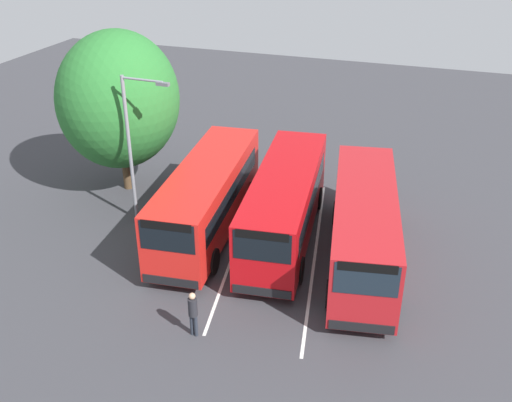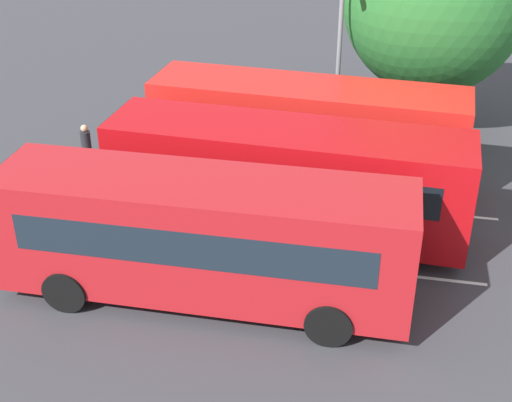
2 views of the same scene
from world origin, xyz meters
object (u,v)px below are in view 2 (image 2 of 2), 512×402
(bus_center_left, at_px, (286,177))
(bus_center_right, at_px, (202,236))
(bus_far_left, at_px, (306,128))
(pedestrian, at_px, (86,146))
(street_lamp, at_px, (338,31))
(depot_tree, at_px, (435,0))

(bus_center_left, bearing_deg, bus_center_right, 70.00)
(bus_far_left, xyz_separation_m, pedestrian, (6.64, 2.28, -0.72))
(street_lamp, bearing_deg, bus_far_left, 2.30)
(street_lamp, bearing_deg, depot_tree, 131.16)
(pedestrian, xyz_separation_m, depot_tree, (-9.38, -7.95, 3.68))
(bus_far_left, bearing_deg, bus_center_right, 81.19)
(bus_far_left, bearing_deg, street_lamp, -95.63)
(depot_tree, bearing_deg, pedestrian, 40.28)
(bus_center_right, bearing_deg, depot_tree, -113.64)
(bus_center_right, distance_m, depot_tree, 13.31)
(pedestrian, height_order, street_lamp, street_lamp)
(bus_center_left, height_order, pedestrian, bus_center_left)
(bus_far_left, height_order, bus_center_left, same)
(bus_center_right, bearing_deg, pedestrian, -46.32)
(pedestrian, bearing_deg, bus_center_left, -2.15)
(bus_center_left, relative_size, street_lamp, 1.45)
(bus_far_left, bearing_deg, depot_tree, -121.87)
(bus_center_left, xyz_separation_m, bus_center_right, (0.83, 3.54, 0.00))
(bus_far_left, xyz_separation_m, street_lamp, (0.02, -3.41, 2.21))
(bus_far_left, bearing_deg, bus_center_left, 92.28)
(bus_center_right, xyz_separation_m, depot_tree, (-3.09, -12.60, 2.96))
(bus_center_right, bearing_deg, street_lamp, -101.63)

